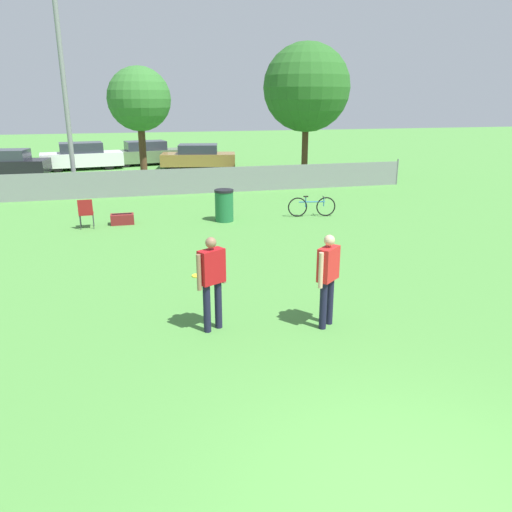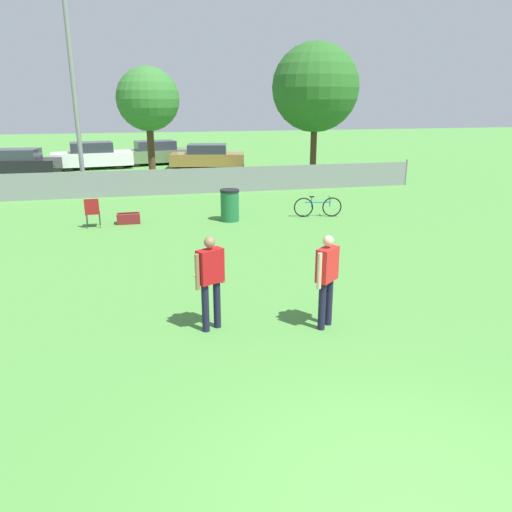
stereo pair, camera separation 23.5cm
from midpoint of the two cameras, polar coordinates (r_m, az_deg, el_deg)
name	(u,v)px [view 2 (the right image)]	position (r m, az deg, el deg)	size (l,w,h in m)	color
fence_backline	(197,181)	(21.87, -6.40, 8.53)	(19.87, 0.07, 1.21)	gray
light_pole	(72,70)	(22.73, -20.01, 19.36)	(0.90, 0.36, 8.57)	gray
tree_near_pole	(148,100)	(23.77, -11.95, 17.08)	(2.80, 2.80, 5.33)	#4C331E
tree_far_right	(315,88)	(25.99, 7.08, 18.55)	(4.28, 4.28, 6.60)	#4C331E
player_defender_red	(327,274)	(8.85, 8.85, -2.10)	(0.49, 0.46, 1.71)	#191933
player_thrower_red	(210,276)	(8.68, -4.46, -2.33)	(0.56, 0.41, 1.71)	#191933
frisbee_disc	(199,275)	(11.70, -5.93, -2.19)	(0.25, 0.25, 0.03)	yellow
folding_chair_sideline	(92,211)	(16.67, -17.82, 4.94)	(0.46, 0.46, 0.95)	#333338
bicycle_sideline	(318,207)	(17.55, 7.46, 5.60)	(1.66, 0.45, 0.73)	black
trash_bin	(230,205)	(16.79, -2.62, 5.82)	(0.64, 0.64, 1.07)	#1E6638
gear_bag_sideline	(129,218)	(17.01, -13.98, 4.20)	(0.74, 0.41, 0.36)	maroon
parked_car_dark	(19,163)	(29.48, -25.26, 9.57)	(4.14, 2.23, 1.42)	black
parked_car_white	(92,156)	(31.16, -18.01, 10.82)	(4.70, 2.31, 1.53)	black
parked_car_olive	(156,153)	(32.25, -11.19, 11.45)	(4.77, 2.45, 1.45)	black
parked_car_tan	(208,157)	(30.04, -5.33, 11.24)	(4.55, 2.64, 1.39)	black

